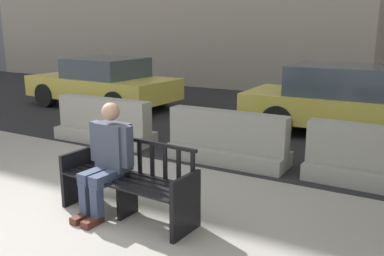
% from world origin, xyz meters
% --- Properties ---
extents(ground_plane, '(200.00, 200.00, 0.00)m').
position_xyz_m(ground_plane, '(0.00, 0.00, 0.00)').
color(ground_plane, gray).
extents(street_asphalt, '(120.00, 12.00, 0.01)m').
position_xyz_m(street_asphalt, '(0.00, 8.70, 0.00)').
color(street_asphalt, black).
rests_on(street_asphalt, ground).
extents(street_bench, '(1.72, 0.63, 0.88)m').
position_xyz_m(street_bench, '(0.67, 0.76, 0.40)').
color(street_bench, black).
rests_on(street_bench, ground).
extents(seated_person, '(0.59, 0.74, 1.31)m').
position_xyz_m(seated_person, '(0.41, 0.72, 0.69)').
color(seated_person, '#383D4C').
rests_on(seated_person, ground).
extents(jersey_barrier_centre, '(2.00, 0.69, 0.84)m').
position_xyz_m(jersey_barrier_centre, '(0.78, 3.17, 0.34)').
color(jersey_barrier_centre, gray).
rests_on(jersey_barrier_centre, ground).
extents(jersey_barrier_left, '(2.01, 0.72, 0.84)m').
position_xyz_m(jersey_barrier_left, '(-1.81, 3.16, 0.34)').
color(jersey_barrier_left, '#9E998E').
rests_on(jersey_barrier_left, ground).
extents(jersey_barrier_right, '(2.02, 0.73, 0.84)m').
position_xyz_m(jersey_barrier_right, '(3.07, 3.23, 0.34)').
color(jersey_barrier_right, gray).
rests_on(jersey_barrier_right, ground).
extents(car_taxi_near, '(4.21, 2.14, 1.33)m').
position_xyz_m(car_taxi_near, '(-4.28, 5.96, 0.66)').
color(car_taxi_near, '#DBC64C').
rests_on(car_taxi_near, ground).
extents(car_sedan_mid, '(4.55, 1.94, 1.41)m').
position_xyz_m(car_sedan_mid, '(2.28, 6.00, 0.71)').
color(car_sedan_mid, '#DBC64C').
rests_on(car_sedan_mid, ground).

